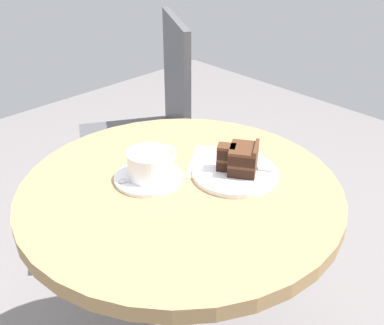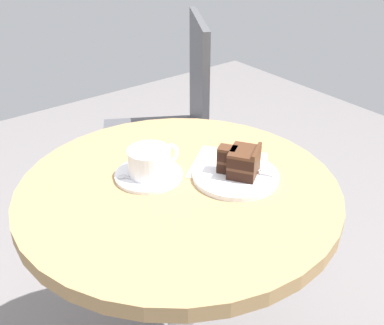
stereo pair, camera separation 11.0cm
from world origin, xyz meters
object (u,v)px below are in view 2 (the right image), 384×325
napkin (231,166)px  teaspoon (133,179)px  fork (253,170)px  saucer (149,175)px  cafe_chair (175,119)px  cake_plate (236,176)px  cake_slice (242,162)px  coffee_cup (150,161)px

napkin → teaspoon: bearing=160.0°
fork → saucer: bearing=-156.6°
teaspoon → napkin: bearing=-142.2°
cafe_chair → fork: bearing=9.9°
saucer → napkin: bearing=-24.4°
teaspoon → fork: (0.24, -0.14, 0.00)m
teaspoon → cafe_chair: 0.74m
cake_plate → fork: (0.04, -0.01, 0.01)m
saucer → cake_slice: bearing=-39.3°
cake_plate → fork: fork is taller
teaspoon → cake_slice: size_ratio=0.82×
saucer → cake_slice: 0.22m
coffee_cup → fork: (0.19, -0.14, -0.03)m
coffee_cup → teaspoon: size_ratio=1.53×
saucer → teaspoon: bearing=-178.7°
cake_slice → cafe_chair: (0.28, 0.66, -0.21)m
saucer → teaspoon: 0.04m
teaspoon → cafe_chair: bearing=-75.5°
teaspoon → cafe_chair: size_ratio=0.10×
coffee_cup → fork: size_ratio=1.07×
saucer → cake_plate: cake_plate is taller
cake_slice → fork: bearing=-14.6°
teaspoon → cafe_chair: (0.49, 0.52, -0.18)m
cafe_chair → cake_slice: bearing=7.4°
coffee_cup → cake_plate: coffee_cup is taller
saucer → coffee_cup: 0.04m
saucer → fork: bearing=-36.2°
cake_plate → fork: size_ratio=1.60×
saucer → cake_plate: size_ratio=0.79×
cake_plate → cafe_chair: 0.73m
fork → napkin: 0.06m
coffee_cup → cafe_chair: bearing=49.6°
teaspoon → cake_slice: bearing=-155.0°
napkin → cafe_chair: (0.26, 0.60, -0.17)m
teaspoon → cake_plate: teaspoon is taller
saucer → cake_plate: 0.20m
saucer → coffee_cup: coffee_cup is taller
cake_plate → cake_slice: (0.01, -0.01, 0.04)m
coffee_cup → fork: coffee_cup is taller
fork → napkin: size_ratio=0.52×
cake_slice → napkin: size_ratio=0.45×
coffee_cup → teaspoon: (-0.05, 0.00, -0.03)m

